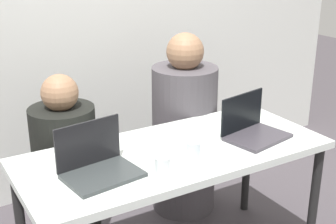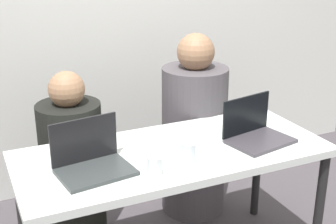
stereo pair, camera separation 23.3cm
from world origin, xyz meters
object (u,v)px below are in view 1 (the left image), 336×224
person_on_left (66,172)px  water_glass_left (162,167)px  person_on_right (184,134)px  laptop_front_right (252,128)px  laptop_front_left (98,164)px  water_glass_center (193,154)px

person_on_left → water_glass_left: (0.21, -0.74, 0.30)m
person_on_left → person_on_right: bearing=173.6°
laptop_front_right → person_on_right: bearing=82.7°
person_on_right → water_glass_left: bearing=52.3°
person_on_left → laptop_front_left: bearing=80.4°
laptop_front_left → water_glass_left: 0.29m
laptop_front_right → water_glass_center: bearing=-177.7°
person_on_left → person_on_right: (0.80, 0.00, 0.07)m
water_glass_left → water_glass_center: water_glass_center is taller
laptop_front_right → water_glass_left: size_ratio=4.09×
person_on_left → water_glass_left: person_on_left is taller
laptop_front_right → person_on_left: bearing=133.1°
water_glass_center → person_on_left: bearing=119.0°
water_glass_left → water_glass_center: bearing=8.6°
laptop_front_right → water_glass_left: 0.64m
laptop_front_right → water_glass_center: laptop_front_right is taller
laptop_front_left → water_glass_center: laptop_front_left is taller
person_on_right → laptop_front_left: (-0.83, -0.58, 0.24)m
laptop_front_left → person_on_right: bearing=27.3°
person_on_left → laptop_front_left: person_on_left is taller
person_on_right → laptop_front_right: person_on_right is taller
laptop_front_left → water_glass_left: bearing=-40.5°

